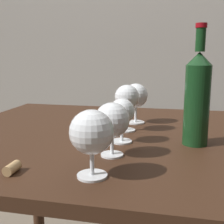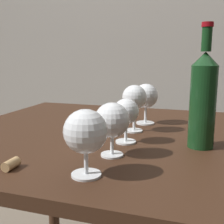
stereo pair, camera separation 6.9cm
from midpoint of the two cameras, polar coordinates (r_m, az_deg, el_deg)
name	(u,v)px [view 2 (the right image)]	position (r m, az deg, el deg)	size (l,w,h in m)	color
back_wall	(170,4)	(1.99, 12.56, 20.25)	(5.00, 0.08, 2.60)	gray
dining_table	(123,162)	(0.95, 4.40, -9.89)	(1.12, 0.91, 0.74)	#382114
wine_glass_rose	(86,132)	(0.58, -1.88, -4.13)	(0.09, 0.09, 0.14)	white
wine_glass_amber	(112,121)	(0.69, 2.84, -1.86)	(0.09, 0.09, 0.13)	white
wine_glass_chardonnay	(126,113)	(0.80, 5.26, -0.19)	(0.07, 0.07, 0.13)	white
wine_glass_cabernet	(134,98)	(0.92, 6.61, 2.70)	(0.08, 0.08, 0.15)	white
wine_glass_pinot	(146,97)	(1.04, 8.65, 2.99)	(0.09, 0.09, 0.15)	white
wine_bottle	(203,98)	(0.80, 20.02, 2.57)	(0.07, 0.07, 0.33)	#143819
cork	(11,164)	(0.66, -16.61, -9.97)	(0.02, 0.02, 0.04)	tan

